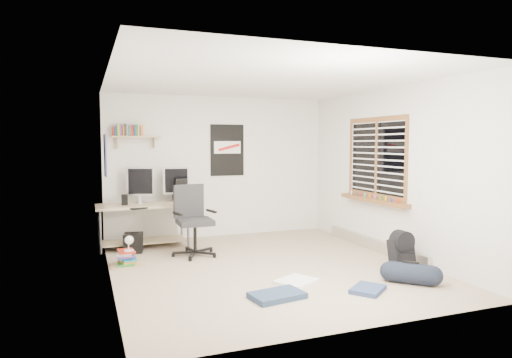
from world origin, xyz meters
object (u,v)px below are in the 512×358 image
object	(u,v)px
desk	(144,225)
backpack	(401,254)
book_stack	(127,255)
duffel_bag	(411,272)
office_chair	(195,223)

from	to	relation	value
desk	backpack	size ratio (longest dim) A/B	3.59
backpack	book_stack	bearing A→B (deg)	156.16
backpack	duffel_bag	size ratio (longest dim) A/B	0.84
desk	duffel_bag	distance (m)	4.15
desk	office_chair	world-z (taller)	office_chair
desk	duffel_bag	xyz separation A→B (m)	(2.75, -3.10, -0.22)
duffel_bag	backpack	bearing A→B (deg)	105.66
office_chair	duffel_bag	world-z (taller)	office_chair
office_chair	duffel_bag	xyz separation A→B (m)	(2.10, -2.25, -0.35)
office_chair	backpack	bearing A→B (deg)	-45.17
desk	book_stack	xyz separation A→B (m)	(-0.35, -1.06, -0.21)
desk	book_stack	bearing A→B (deg)	-122.95
desk	backpack	xyz separation A→B (m)	(3.06, -2.53, -0.16)
desk	backpack	world-z (taller)	desk
office_chair	backpack	world-z (taller)	office_chair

